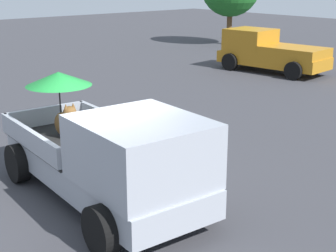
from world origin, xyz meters
TOP-DOWN VIEW (x-y plane):
  - ground_plane at (0.00, 0.00)m, footprint 80.00×80.00m
  - pickup_truck_main at (0.40, -0.03)m, footprint 5.16×2.52m
  - pickup_truck_red at (-6.32, 12.86)m, footprint 4.97×2.57m

SIDE VIEW (x-z plane):
  - ground_plane at x=0.00m, z-range 0.00..0.00m
  - pickup_truck_red at x=-6.32m, z-range -0.03..1.77m
  - pickup_truck_main at x=0.40m, z-range -0.14..2.10m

